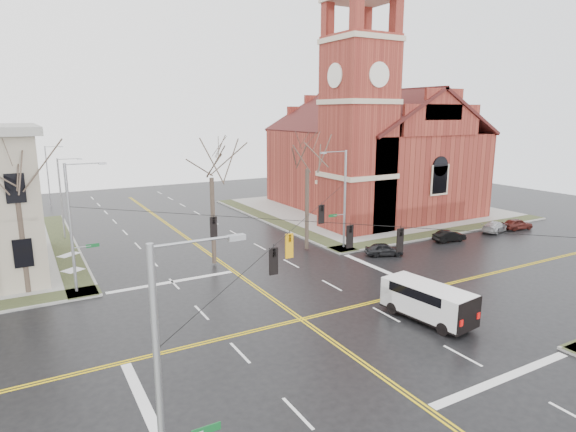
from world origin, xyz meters
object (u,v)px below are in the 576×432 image
signal_pole_sw (165,390)px  tree_nw_far (15,182)px  parked_car_d (517,224)px  signal_pole_nw (73,224)px  parked_car_b (449,236)px  church (369,145)px  tree_ne (307,163)px  parked_car_a (384,249)px  signal_pole_ne (343,197)px  parked_car_c (495,227)px  tree_nw_near (211,172)px  streetlight_north_b (49,173)px  streetlight_north_a (62,195)px  cargo_van (424,299)px

signal_pole_sw → tree_nw_far: tree_nw_far is taller
signal_pole_sw → parked_car_d: 48.27m
signal_pole_nw → parked_car_b: bearing=-5.1°
church → tree_ne: bearing=-144.0°
parked_car_a → church: bearing=-11.1°
signal_pole_nw → tree_ne: tree_ne is taller
tree_nw_far → parked_car_a: bearing=-10.4°
signal_pole_ne → tree_nw_far: bearing=176.5°
parked_car_b → parked_car_c: parked_car_c is taller
signal_pole_sw → parked_car_b: (33.44, 20.04, -4.40)m
signal_pole_ne → parked_car_a: signal_pole_ne is taller
signal_pole_ne → tree_nw_near: size_ratio=0.84×
signal_pole_ne → tree_ne: tree_ne is taller
streetlight_north_b → tree_nw_near: 36.63m
signal_pole_nw → tree_nw_near: tree_nw_near is taller
streetlight_north_a → parked_car_b: streetlight_north_a is taller
streetlight_north_a → cargo_van: size_ratio=1.33×
signal_pole_sw → tree_nw_far: bearing=97.3°
tree_nw_near → streetlight_north_a: bearing=123.3°
parked_car_b → parked_car_c: size_ratio=0.85×
signal_pole_sw → cargo_van: 19.94m
signal_pole_ne → cargo_van: bearing=-107.3°
signal_pole_nw → signal_pole_ne: bearing=0.0°
tree_nw_far → tree_ne: bearing=-0.7°
cargo_van → parked_car_c: size_ratio=1.52×
tree_ne → parked_car_d: bearing=-10.1°
streetlight_north_a → parked_car_a: 31.50m
streetlight_north_b → signal_pole_nw: bearing=-91.0°
tree_ne → parked_car_a: bearing=-43.3°
signal_pole_ne → tree_nw_near: tree_nw_near is taller
cargo_van → tree_nw_near: bearing=106.5°
streetlight_north_b → parked_car_b: 51.44m
cargo_van → parked_car_c: cargo_van is taller
tree_nw_far → signal_pole_sw: bearing=-82.7°
tree_nw_far → tree_nw_near: tree_nw_far is taller
signal_pole_ne → signal_pole_nw: size_ratio=1.00×
signal_pole_ne → tree_nw_far: size_ratio=0.82×
parked_car_a → tree_ne: bearing=69.8°
signal_pole_sw → streetlight_north_b: bearing=89.4°
tree_nw_far → tree_nw_near: (13.72, -0.17, -0.15)m
parked_car_c → tree_nw_near: (-30.11, 4.01, 7.20)m
church → parked_car_c: church is taller
church → tree_ne: church is taller
streetlight_north_b → parked_car_c: 56.11m
church → signal_pole_sw: church is taller
church → parked_car_c: (4.62, -15.90, -7.86)m
parked_car_b → tree_nw_far: tree_nw_far is taller
signal_pole_sw → parked_car_c: bearing=26.6°
streetlight_north_a → signal_pole_sw: bearing=-91.0°
cargo_van → parked_car_d: size_ratio=1.69×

